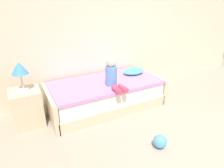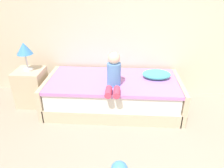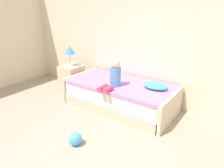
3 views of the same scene
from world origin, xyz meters
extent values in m
cube|color=beige|center=(0.00, 2.60, 1.45)|extent=(7.20, 0.10, 2.90)
cube|color=beige|center=(-0.69, 2.00, 0.10)|extent=(2.00, 1.00, 0.20)
cube|color=white|center=(-0.69, 2.00, 0.33)|extent=(1.94, 0.94, 0.25)
cube|color=#C67FD1|center=(-0.69, 2.00, 0.47)|extent=(1.98, 0.98, 0.05)
cube|color=beige|center=(-1.71, 2.00, 0.25)|extent=(0.07, 1.00, 0.50)
cube|color=beige|center=(0.33, 2.00, 0.25)|extent=(0.07, 1.00, 0.50)
cube|color=beige|center=(-2.04, 2.05, 0.30)|extent=(0.44, 0.44, 0.60)
cylinder|color=silver|center=(-2.04, 2.05, 0.61)|extent=(0.15, 0.15, 0.03)
cylinder|color=silver|center=(-2.04, 2.05, 0.75)|extent=(0.02, 0.02, 0.24)
cone|color=#3F8CD8|center=(-2.04, 2.05, 0.96)|extent=(0.24, 0.24, 0.18)
cylinder|color=#598CD1|center=(-0.67, 1.82, 0.67)|extent=(0.20, 0.20, 0.34)
sphere|color=beige|center=(-0.67, 1.82, 0.92)|extent=(0.17, 0.17, 0.17)
cylinder|color=#D83F60|center=(-0.73, 1.52, 0.55)|extent=(0.09, 0.22, 0.09)
cylinder|color=#D83F60|center=(-0.62, 1.52, 0.55)|extent=(0.09, 0.22, 0.09)
ellipsoid|color=#4CCCBC|center=(-0.02, 2.10, 0.56)|extent=(0.44, 0.30, 0.13)
sphere|color=#4C99E5|center=(-0.54, 0.64, 0.09)|extent=(0.19, 0.19, 0.19)
camera|label=1|loc=(-2.07, -0.85, 1.81)|focal=30.23mm
camera|label=2|loc=(-0.52, -0.96, 1.91)|focal=33.99mm
camera|label=3|loc=(1.29, -1.04, 1.85)|focal=32.91mm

